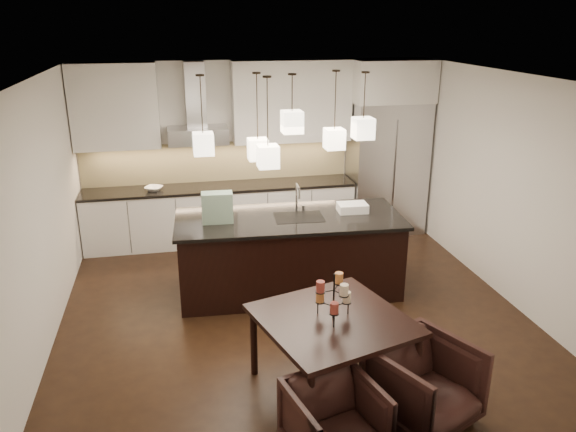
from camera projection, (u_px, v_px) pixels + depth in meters
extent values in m
cube|color=black|center=(291.00, 309.00, 6.96)|extent=(5.50, 5.50, 0.02)
cube|color=white|center=(292.00, 77.00, 6.02)|extent=(5.50, 5.50, 0.02)
cube|color=silver|center=(256.00, 149.00, 9.04)|extent=(5.50, 0.02, 2.80)
cube|color=silver|center=(373.00, 321.00, 3.94)|extent=(5.50, 0.02, 2.80)
cube|color=silver|center=(38.00, 218.00, 5.96)|extent=(0.02, 5.50, 2.80)
cube|color=silver|center=(507.00, 187.00, 7.02)|extent=(0.02, 5.50, 2.80)
cube|color=#B7B7BA|center=(386.00, 168.00, 9.20)|extent=(1.20, 0.72, 2.15)
cube|color=silver|center=(392.00, 81.00, 8.73)|extent=(1.26, 0.72, 0.65)
cube|color=silver|center=(221.00, 215.00, 8.94)|extent=(4.21, 0.62, 0.88)
cube|color=black|center=(220.00, 187.00, 8.78)|extent=(4.21, 0.66, 0.04)
cube|color=beige|center=(218.00, 162.00, 8.95)|extent=(4.21, 0.02, 0.63)
cube|color=silver|center=(115.00, 107.00, 8.20)|extent=(1.25, 0.35, 1.25)
cube|color=silver|center=(292.00, 101.00, 8.71)|extent=(1.85, 0.35, 1.25)
cube|color=#B7B7BA|center=(198.00, 135.00, 8.49)|extent=(0.90, 0.52, 0.24)
cube|color=#B7B7BA|center=(195.00, 94.00, 8.40)|extent=(0.30, 0.28, 0.96)
imported|color=silver|center=(154.00, 189.00, 8.52)|extent=(0.34, 0.34, 0.06)
cube|color=black|center=(289.00, 256.00, 7.28)|extent=(2.84, 1.27, 0.98)
cube|color=black|center=(289.00, 219.00, 7.11)|extent=(2.93, 1.36, 0.04)
cube|color=#154B33|center=(217.00, 207.00, 6.87)|extent=(0.39, 0.22, 0.38)
cube|color=silver|center=(352.00, 208.00, 7.28)|extent=(0.39, 0.29, 0.11)
cylinder|color=beige|center=(347.00, 297.00, 5.22)|extent=(0.10, 0.10, 0.10)
cylinder|color=#C97A3C|center=(320.00, 297.00, 5.23)|extent=(0.10, 0.10, 0.10)
cylinder|color=maroon|center=(334.00, 308.00, 5.03)|extent=(0.10, 0.10, 0.10)
cylinder|color=#C97A3C|center=(339.00, 278.00, 5.23)|extent=(0.10, 0.10, 0.10)
cylinder|color=maroon|center=(320.00, 287.00, 5.06)|extent=(0.10, 0.10, 0.10)
cylinder|color=beige|center=(344.00, 290.00, 5.00)|extent=(0.10, 0.10, 0.10)
imported|color=black|center=(335.00, 422.00, 4.53)|extent=(0.86, 0.87, 0.66)
imported|color=black|center=(424.00, 384.00, 4.92)|extent=(1.08, 1.09, 0.75)
cube|color=#F2E5C6|center=(203.00, 144.00, 6.63)|extent=(0.24, 0.24, 0.26)
cube|color=#F2E5C6|center=(258.00, 149.00, 6.93)|extent=(0.24, 0.24, 0.26)
cube|color=#F2E5C6|center=(292.00, 122.00, 6.66)|extent=(0.24, 0.24, 0.26)
cube|color=#F2E5C6|center=(334.00, 139.00, 7.18)|extent=(0.24, 0.24, 0.26)
cube|color=#F2E5C6|center=(363.00, 128.00, 6.92)|extent=(0.24, 0.24, 0.26)
cube|color=#F2E5C6|center=(268.00, 156.00, 6.51)|extent=(0.24, 0.24, 0.26)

